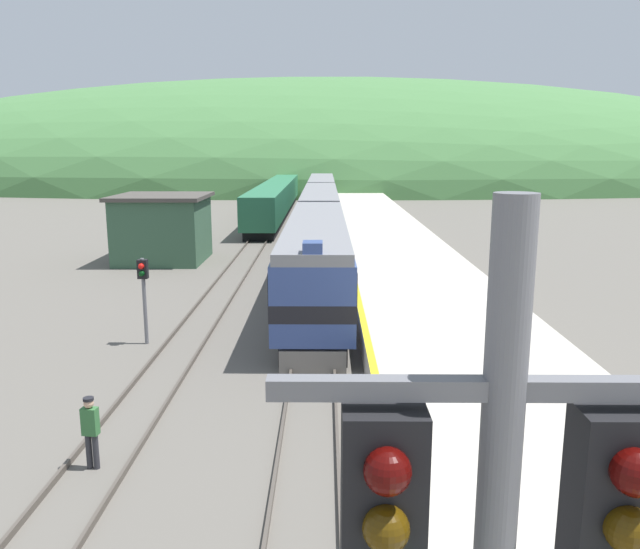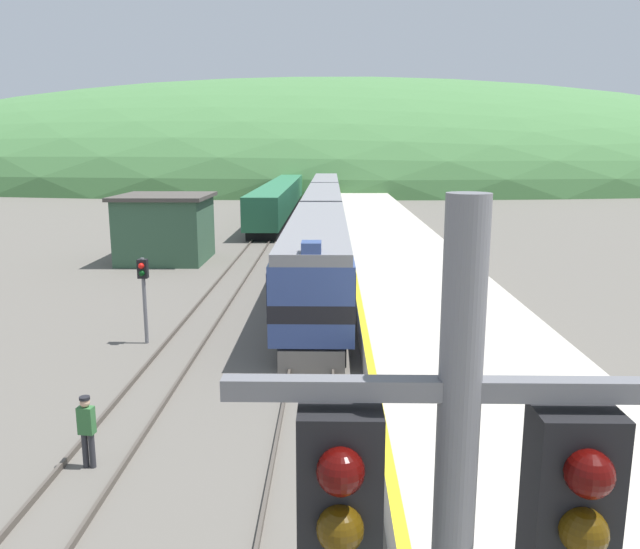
% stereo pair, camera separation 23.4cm
% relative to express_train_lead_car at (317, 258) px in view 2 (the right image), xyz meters
% --- Properties ---
extents(track_main, '(1.52, 180.00, 0.16)m').
position_rel_express_train_lead_car_xyz_m(track_main, '(0.00, 40.65, -2.09)').
color(track_main, '#4C443D').
rests_on(track_main, ground).
extents(track_siding, '(1.52, 180.00, 0.16)m').
position_rel_express_train_lead_car_xyz_m(track_siding, '(-4.88, 40.65, -2.09)').
color(track_siding, '#4C443D').
rests_on(track_siding, ground).
extents(platform, '(6.80, 140.00, 1.02)m').
position_rel_express_train_lead_car_xyz_m(platform, '(5.10, 20.65, -1.67)').
color(platform, '#BCB5A5').
rests_on(platform, ground).
extents(distant_hills, '(220.00, 99.00, 42.45)m').
position_rel_express_train_lead_car_xyz_m(distant_hills, '(0.00, 107.72, -2.17)').
color(distant_hills, '#477A42').
rests_on(distant_hills, ground).
extents(station_shed, '(5.82, 6.10, 4.32)m').
position_rel_express_train_lead_car_xyz_m(station_shed, '(-10.13, 11.20, 0.01)').
color(station_shed, '#385B42').
rests_on(station_shed, ground).
extents(express_train_lead_car, '(2.89, 19.43, 4.33)m').
position_rel_express_train_lead_car_xyz_m(express_train_lead_car, '(0.00, 0.00, 0.00)').
color(express_train_lead_car, black).
rests_on(express_train_lead_car, ground).
extents(carriage_second, '(2.88, 20.41, 3.97)m').
position_rel_express_train_lead_car_xyz_m(carriage_second, '(0.00, 21.03, -0.01)').
color(carriage_second, black).
rests_on(carriage_second, ground).
extents(carriage_third, '(2.88, 20.41, 3.97)m').
position_rel_express_train_lead_car_xyz_m(carriage_third, '(0.00, 42.32, -0.01)').
color(carriage_third, black).
rests_on(carriage_third, ground).
extents(siding_train, '(2.90, 45.26, 3.53)m').
position_rel_express_train_lead_car_xyz_m(siding_train, '(-4.88, 41.40, -0.35)').
color(siding_train, black).
rests_on(siding_train, ground).
extents(signal_post_siding, '(0.36, 0.42, 3.29)m').
position_rel_express_train_lead_car_xyz_m(signal_post_siding, '(-6.36, -6.33, 0.21)').
color(signal_post_siding, slate).
rests_on(signal_post_siding, ground).
extents(track_worker, '(0.39, 0.27, 1.74)m').
position_rel_express_train_lead_car_xyz_m(track_worker, '(-4.98, -15.65, -1.18)').
color(track_worker, '#2D2D33').
rests_on(track_worker, ground).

